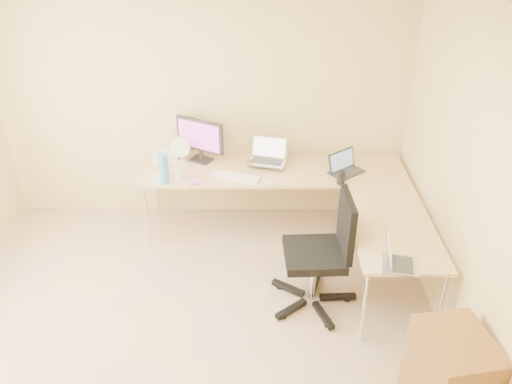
{
  "coord_description": "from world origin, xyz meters",
  "views": [
    {
      "loc": [
        0.58,
        -2.83,
        3.2
      ],
      "look_at": [
        0.55,
        1.1,
        0.9
      ],
      "focal_mm": 36.78,
      "sensor_mm": 36.0,
      "label": 1
    }
  ],
  "objects_px": {
    "desk_main": "(273,200)",
    "desk_return": "(387,259)",
    "laptop_center": "(267,151)",
    "cabinet": "(449,379)",
    "laptop_black": "(347,163)",
    "keyboard": "(235,177)",
    "mug": "(178,177)",
    "laptop_return": "(402,255)",
    "monitor": "(200,140)",
    "desk_fan": "(181,151)",
    "water_bottle": "(164,169)",
    "office_chair": "(314,256)"
  },
  "relations": [
    {
      "from": "desk_main",
      "to": "desk_return",
      "type": "distance_m",
      "value": 1.4
    },
    {
      "from": "laptop_center",
      "to": "cabinet",
      "type": "xyz_separation_m",
      "value": [
        1.19,
        -2.36,
        -0.54
      ]
    },
    {
      "from": "laptop_black",
      "to": "keyboard",
      "type": "xyz_separation_m",
      "value": [
        -1.1,
        -0.11,
        -0.09
      ]
    },
    {
      "from": "mug",
      "to": "cabinet",
      "type": "distance_m",
      "value": 2.92
    },
    {
      "from": "laptop_return",
      "to": "mug",
      "type": "bearing_deg",
      "value": 66.51
    },
    {
      "from": "monitor",
      "to": "mug",
      "type": "distance_m",
      "value": 0.51
    },
    {
      "from": "desk_main",
      "to": "cabinet",
      "type": "bearing_deg",
      "value": -63.84
    },
    {
      "from": "desk_main",
      "to": "desk_fan",
      "type": "bearing_deg",
      "value": 171.48
    },
    {
      "from": "laptop_center",
      "to": "monitor",
      "type": "bearing_deg",
      "value": -174.71
    },
    {
      "from": "monitor",
      "to": "water_bottle",
      "type": "distance_m",
      "value": 0.58
    },
    {
      "from": "cabinet",
      "to": "water_bottle",
      "type": "bearing_deg",
      "value": 127.29
    },
    {
      "from": "monitor",
      "to": "laptop_center",
      "type": "bearing_deg",
      "value": 18.18
    },
    {
      "from": "desk_main",
      "to": "laptop_black",
      "type": "relative_size",
      "value": 7.89
    },
    {
      "from": "desk_main",
      "to": "cabinet",
      "type": "relative_size",
      "value": 3.63
    },
    {
      "from": "laptop_return",
      "to": "cabinet",
      "type": "relative_size",
      "value": 0.43
    },
    {
      "from": "desk_return",
      "to": "laptop_center",
      "type": "height_order",
      "value": "laptop_center"
    },
    {
      "from": "keyboard",
      "to": "water_bottle",
      "type": "xyz_separation_m",
      "value": [
        -0.67,
        -0.12,
        0.14
      ]
    },
    {
      "from": "desk_return",
      "to": "monitor",
      "type": "height_order",
      "value": "monitor"
    },
    {
      "from": "desk_fan",
      "to": "laptop_return",
      "type": "distance_m",
      "value": 2.52
    },
    {
      "from": "laptop_center",
      "to": "laptop_black",
      "type": "relative_size",
      "value": 1.12
    },
    {
      "from": "office_chair",
      "to": "laptop_center",
      "type": "bearing_deg",
      "value": 104.92
    },
    {
      "from": "laptop_return",
      "to": "water_bottle",
      "type": "bearing_deg",
      "value": 69.13
    },
    {
      "from": "laptop_black",
      "to": "water_bottle",
      "type": "distance_m",
      "value": 1.79
    },
    {
      "from": "cabinet",
      "to": "monitor",
      "type": "bearing_deg",
      "value": 116.9
    },
    {
      "from": "office_chair",
      "to": "laptop_black",
      "type": "bearing_deg",
      "value": 66.44
    },
    {
      "from": "mug",
      "to": "laptop_return",
      "type": "distance_m",
      "value": 2.26
    },
    {
      "from": "keyboard",
      "to": "cabinet",
      "type": "height_order",
      "value": "keyboard"
    },
    {
      "from": "cabinet",
      "to": "laptop_black",
      "type": "bearing_deg",
      "value": 90.11
    },
    {
      "from": "mug",
      "to": "water_bottle",
      "type": "distance_m",
      "value": 0.17
    },
    {
      "from": "laptop_center",
      "to": "water_bottle",
      "type": "distance_m",
      "value": 1.05
    },
    {
      "from": "cabinet",
      "to": "desk_fan",
      "type": "bearing_deg",
      "value": 120.17
    },
    {
      "from": "keyboard",
      "to": "laptop_return",
      "type": "distance_m",
      "value": 1.89
    },
    {
      "from": "desk_return",
      "to": "desk_main",
      "type": "bearing_deg",
      "value": 134.27
    },
    {
      "from": "laptop_center",
      "to": "office_chair",
      "type": "height_order",
      "value": "office_chair"
    },
    {
      "from": "desk_return",
      "to": "water_bottle",
      "type": "height_order",
      "value": "water_bottle"
    },
    {
      "from": "desk_main",
      "to": "office_chair",
      "type": "distance_m",
      "value": 1.19
    },
    {
      "from": "laptop_return",
      "to": "office_chair",
      "type": "height_order",
      "value": "office_chair"
    },
    {
      "from": "keyboard",
      "to": "desk_return",
      "type": "bearing_deg",
      "value": -11.5
    },
    {
      "from": "desk_fan",
      "to": "office_chair",
      "type": "bearing_deg",
      "value": -28.69
    },
    {
      "from": "desk_fan",
      "to": "laptop_return",
      "type": "xyz_separation_m",
      "value": [
        1.86,
        -1.69,
        -0.03
      ]
    },
    {
      "from": "water_bottle",
      "to": "laptop_return",
      "type": "xyz_separation_m",
      "value": [
        1.97,
        -1.26,
        -0.05
      ]
    },
    {
      "from": "laptop_black",
      "to": "mug",
      "type": "relative_size",
      "value": 3.39
    },
    {
      "from": "desk_main",
      "to": "keyboard",
      "type": "bearing_deg",
      "value": -154.41
    },
    {
      "from": "laptop_black",
      "to": "desk_fan",
      "type": "height_order",
      "value": "desk_fan"
    },
    {
      "from": "desk_return",
      "to": "mug",
      "type": "bearing_deg",
      "value": 158.57
    },
    {
      "from": "desk_main",
      "to": "water_bottle",
      "type": "xyz_separation_m",
      "value": [
        -1.05,
        -0.3,
        0.52
      ]
    },
    {
      "from": "keyboard",
      "to": "mug",
      "type": "bearing_deg",
      "value": -153.09
    },
    {
      "from": "monitor",
      "to": "laptop_return",
      "type": "bearing_deg",
      "value": -18.2
    },
    {
      "from": "water_bottle",
      "to": "cabinet",
      "type": "relative_size",
      "value": 0.42
    },
    {
      "from": "desk_return",
      "to": "laptop_return",
      "type": "xyz_separation_m",
      "value": [
        -0.06,
        -0.55,
        0.47
      ]
    }
  ]
}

